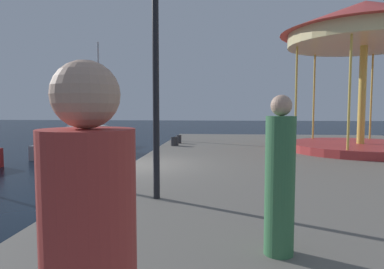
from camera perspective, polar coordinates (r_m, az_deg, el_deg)
name	(u,v)px	position (r m, az deg, el deg)	size (l,w,h in m)	color
ground_plane	(130,191)	(10.59, -10.36, -9.25)	(120.00, 120.00, 0.00)	black
quay_dock	(349,182)	(10.77, 24.75, -7.19)	(12.75, 24.75, 0.80)	slate
sailboat_grey	(87,142)	(20.32, -17.13, -1.24)	(2.98, 7.68, 6.47)	gray
carousel	(364,39)	(15.16, 26.88, 14.11)	(6.35, 6.35, 5.80)	#B23333
lamp_post_mid_promenade	(155,38)	(6.46, -6.13, 15.83)	(0.36, 0.36, 4.35)	black
bollard_north	(179,139)	(16.48, -2.21, -0.78)	(0.24, 0.24, 0.40)	#2D2D33
bollard_south	(176,141)	(15.45, -2.73, -1.13)	(0.24, 0.24, 0.40)	#2D2D33
bollard_center	(174,141)	(15.37, -3.11, -1.16)	(0.24, 0.24, 0.40)	#2D2D33
person_far_corner	(280,181)	(4.05, 14.49, -7.47)	(0.34, 0.34, 1.84)	#387247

